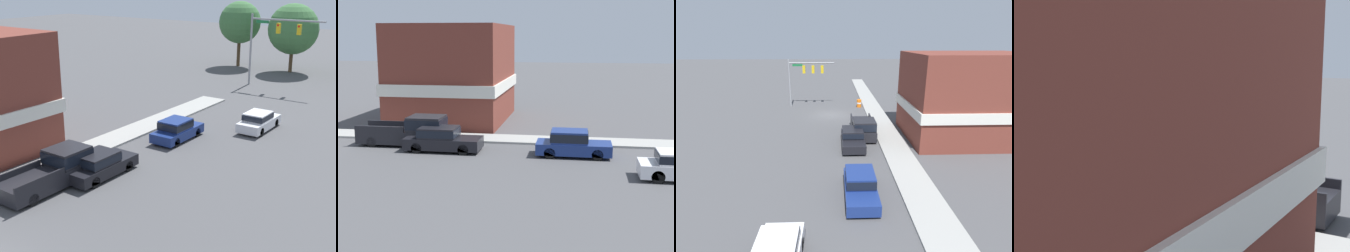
# 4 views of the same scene
# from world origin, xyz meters

# --- Properties ---
(car_lead) EXTENTS (1.94, 4.70, 1.50)m
(car_lead) POSITION_xyz_m (-2.07, 10.09, 0.78)
(car_lead) COLOR black
(car_lead) RESTS_ON ground
(car_oncoming) EXTENTS (1.80, 4.41, 1.44)m
(car_oncoming) POSITION_xyz_m (1.86, 23.59, 0.75)
(car_oncoming) COLOR black
(car_oncoming) RESTS_ON ground
(car_second_ahead) EXTENTS (1.84, 4.41, 1.56)m
(car_second_ahead) POSITION_xyz_m (-2.00, 18.08, 0.80)
(car_second_ahead) COLOR black
(car_second_ahead) RESTS_ON ground
(pickup_truck_parked) EXTENTS (2.08, 5.77, 1.95)m
(pickup_truck_parked) POSITION_xyz_m (-3.26, 7.74, 0.95)
(pickup_truck_parked) COLOR black
(pickup_truck_parked) RESTS_ON ground
(corner_brick_building) EXTENTS (11.24, 8.92, 7.94)m
(corner_brick_building) POSITION_xyz_m (-12.87, 8.04, 3.87)
(corner_brick_building) COLOR brown
(corner_brick_building) RESTS_ON ground
(church_steeple) EXTENTS (2.77, 2.77, 12.11)m
(church_steeple) POSITION_xyz_m (21.29, 38.85, 6.34)
(church_steeple) COLOR white
(church_steeple) RESTS_ON ground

